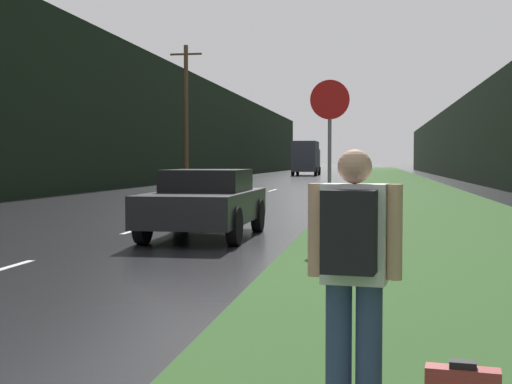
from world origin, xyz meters
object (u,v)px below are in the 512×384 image
object	(u,v)px
hitchhiker_with_backpack	(353,266)
delivery_truck	(306,158)
car_passing_near	(205,202)
stop_sign	(330,141)

from	to	relation	value
hitchhiker_with_backpack	delivery_truck	size ratio (longest dim) A/B	0.22
car_passing_near	delivery_truck	distance (m)	60.97
hitchhiker_with_backpack	delivery_truck	bearing A→B (deg)	102.83
stop_sign	hitchhiker_with_backpack	world-z (taller)	stop_sign
stop_sign	car_passing_near	bearing A→B (deg)	170.92
car_passing_near	delivery_truck	world-z (taller)	delivery_truck
stop_sign	delivery_truck	bearing A→B (deg)	95.82
hitchhiker_with_backpack	car_passing_near	size ratio (longest dim) A/B	0.38
delivery_truck	hitchhiker_with_backpack	bearing A→B (deg)	-84.37
hitchhiker_with_backpack	car_passing_near	bearing A→B (deg)	115.52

